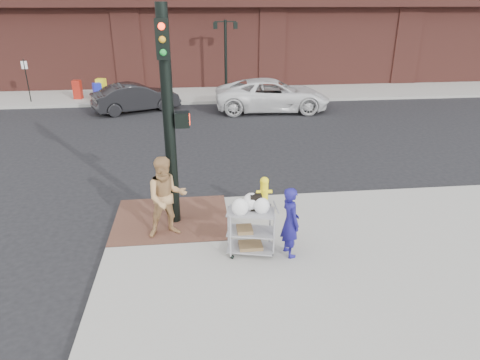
{
  "coord_description": "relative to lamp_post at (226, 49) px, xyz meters",
  "views": [
    {
      "loc": [
        0.05,
        -8.65,
        5.21
      ],
      "look_at": [
        1.08,
        0.59,
        1.25
      ],
      "focal_mm": 32.0,
      "sensor_mm": 36.0,
      "label": 1
    }
  ],
  "objects": [
    {
      "name": "brick_curb_ramp",
      "position": [
        -2.6,
        -15.1,
        -2.46
      ],
      "size": [
        2.8,
        2.4,
        0.01
      ],
      "primitive_type": "cube",
      "color": "#512E26",
      "rests_on": "sidewalk_near"
    },
    {
      "name": "newsbox_blue",
      "position": [
        -6.94,
        -1.29,
        -1.99
      ],
      "size": [
        0.52,
        0.5,
        0.96
      ],
      "primitive_type": "cube",
      "rotation": [
        0.0,
        0.0,
        0.43
      ],
      "color": "#1C26B8",
      "rests_on": "sidewalk_far"
    },
    {
      "name": "pedestrian_tan",
      "position": [
        -2.62,
        -15.86,
        -1.52
      ],
      "size": [
        1.05,
        0.9,
        1.9
      ],
      "primitive_type": "imported",
      "rotation": [
        0.0,
        0.0,
        0.21
      ],
      "color": "#AC8151",
      "rests_on": "sidewalk_near"
    },
    {
      "name": "ground",
      "position": [
        -2.0,
        -16.0,
        -2.62
      ],
      "size": [
        220.0,
        220.0,
        0.0
      ],
      "primitive_type": "plane",
      "color": "black",
      "rests_on": "ground"
    },
    {
      "name": "newsbox_red",
      "position": [
        -8.14,
        -0.54,
        -1.97
      ],
      "size": [
        0.46,
        0.42,
        1.0
      ],
      "primitive_type": "cube",
      "rotation": [
        0.0,
        0.0,
        -0.11
      ],
      "color": "maroon",
      "rests_on": "sidewalk_far"
    },
    {
      "name": "sidewalk_far",
      "position": [
        10.5,
        16.0,
        -2.54
      ],
      "size": [
        65.0,
        36.0,
        0.15
      ],
      "primitive_type": "cube",
      "color": "#989790",
      "rests_on": "ground"
    },
    {
      "name": "lamp_post",
      "position": [
        0.0,
        0.0,
        0.0
      ],
      "size": [
        1.32,
        0.22,
        4.0
      ],
      "color": "black",
      "rests_on": "sidewalk_far"
    },
    {
      "name": "traffic_signal_pole",
      "position": [
        -2.48,
        -15.23,
        0.21
      ],
      "size": [
        0.61,
        0.51,
        5.0
      ],
      "color": "black",
      "rests_on": "sidewalk_near"
    },
    {
      "name": "newsbox_yellow",
      "position": [
        -6.81,
        -0.82,
        -1.92
      ],
      "size": [
        0.54,
        0.5,
        1.1
      ],
      "primitive_type": "cube",
      "rotation": [
        0.0,
        0.0,
        -0.2
      ],
      "color": "yellow",
      "rests_on": "sidewalk_far"
    },
    {
      "name": "parking_sign",
      "position": [
        -10.5,
        -1.0,
        -1.37
      ],
      "size": [
        0.05,
        0.05,
        2.2
      ],
      "primitive_type": "cylinder",
      "color": "black",
      "rests_on": "sidewalk_far"
    },
    {
      "name": "minivan_white",
      "position": [
        2.0,
        -3.77,
        -1.84
      ],
      "size": [
        5.78,
        2.93,
        1.57
      ],
      "primitive_type": "imported",
      "rotation": [
        0.0,
        0.0,
        1.51
      ],
      "color": "white",
      "rests_on": "ground"
    },
    {
      "name": "sedan_dark",
      "position": [
        -4.73,
        -3.13,
        -1.93
      ],
      "size": [
        4.44,
        2.98,
        1.38
      ],
      "primitive_type": "imported",
      "rotation": [
        0.0,
        0.0,
        1.97
      ],
      "color": "black",
      "rests_on": "ground"
    },
    {
      "name": "woman_blue",
      "position": [
        -0.04,
        -16.99,
        -1.69
      ],
      "size": [
        0.49,
        0.64,
        1.55
      ],
      "primitive_type": "imported",
      "rotation": [
        0.0,
        0.0,
        1.8
      ],
      "color": "navy",
      "rests_on": "sidewalk_near"
    },
    {
      "name": "utility_cart",
      "position": [
        -0.85,
        -16.83,
        -1.86
      ],
      "size": [
        1.07,
        0.76,
        1.35
      ],
      "color": "gray",
      "rests_on": "sidewalk_near"
    },
    {
      "name": "fire_hydrant",
      "position": [
        -0.21,
        -14.76,
        -2.02
      ],
      "size": [
        0.41,
        0.29,
        0.87
      ],
      "color": "yellow",
      "rests_on": "sidewalk_near"
    }
  ]
}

